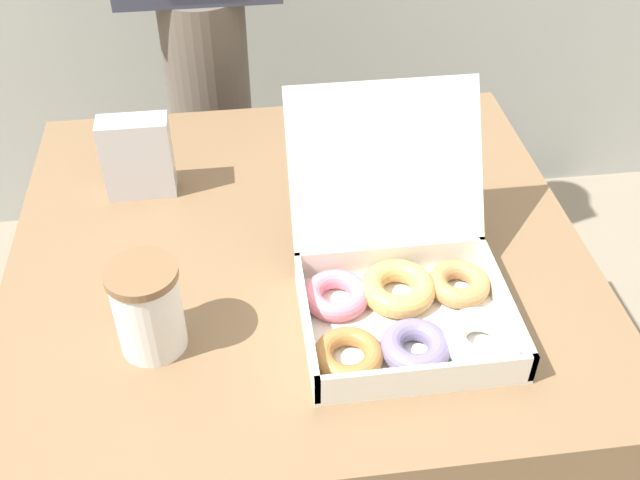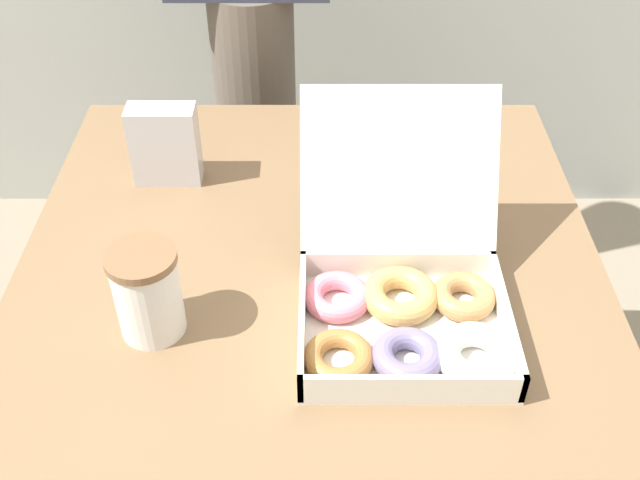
# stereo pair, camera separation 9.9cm
# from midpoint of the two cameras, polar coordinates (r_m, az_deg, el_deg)

# --- Properties ---
(table) EXTENTS (0.91, 0.86, 0.77)m
(table) POSITION_cam_midpoint_polar(r_m,az_deg,el_deg) (1.48, 1.39, -11.53)
(table) COLOR brown
(table) RESTS_ON ground_plane
(donut_box) EXTENTS (0.33, 0.38, 0.26)m
(donut_box) POSITION_cam_midpoint_polar(r_m,az_deg,el_deg) (1.06, 9.33, -4.92)
(donut_box) COLOR white
(donut_box) RESTS_ON table
(coffee_cup) EXTENTS (0.10, 0.10, 0.14)m
(coffee_cup) POSITION_cam_midpoint_polar(r_m,az_deg,el_deg) (1.03, -10.33, -4.04)
(coffee_cup) COLOR white
(coffee_cup) RESTS_ON table
(napkin_holder) EXTENTS (0.12, 0.05, 0.14)m
(napkin_holder) POSITION_cam_midpoint_polar(r_m,az_deg,el_deg) (1.32, -9.57, 7.10)
(napkin_holder) COLOR silver
(napkin_holder) RESTS_ON table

